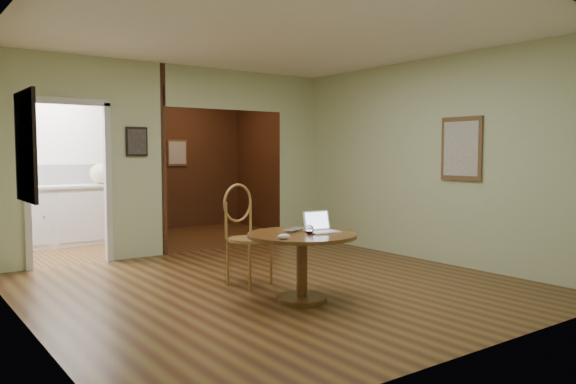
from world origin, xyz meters
TOP-DOWN VIEW (x-y plane):
  - floor at (0.00, 0.00)m, footprint 5.00×5.00m
  - room_shell at (-0.47, 3.10)m, footprint 5.20×7.50m
  - dining_table at (-0.14, -0.63)m, footprint 1.07×1.07m
  - chair at (-0.22, 0.30)m, footprint 0.57×0.57m
  - open_laptop at (0.05, -0.67)m, footprint 0.31×0.28m
  - closed_laptop at (-0.09, -0.50)m, footprint 0.35×0.30m
  - mouse at (-0.51, -0.83)m, footprint 0.13×0.11m
  - wine_glass at (-0.13, -0.73)m, footprint 0.08×0.08m
  - pen at (-0.08, -0.78)m, footprint 0.13×0.02m
  - kitchen_cabinet at (-1.35, 4.20)m, footprint 2.06×0.60m
  - grocery_bag at (-0.56, 4.20)m, footprint 0.41×0.38m

SIDE VIEW (x-z plane):
  - floor at x=0.00m, z-range 0.00..0.00m
  - kitchen_cabinet at x=-1.35m, z-range 0.00..0.94m
  - dining_table at x=-0.14m, z-range 0.16..0.83m
  - chair at x=-0.22m, z-range 0.06..1.17m
  - pen at x=-0.08m, z-range 0.67..0.67m
  - closed_laptop at x=-0.09m, z-range 0.67..0.69m
  - mouse at x=-0.51m, z-range 0.67..0.72m
  - wine_glass at x=-0.13m, z-range 0.67..0.76m
  - open_laptop at x=0.05m, z-range 0.62..0.83m
  - grocery_bag at x=-0.56m, z-range 0.94..1.27m
  - room_shell at x=-0.47m, z-range -1.21..3.79m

